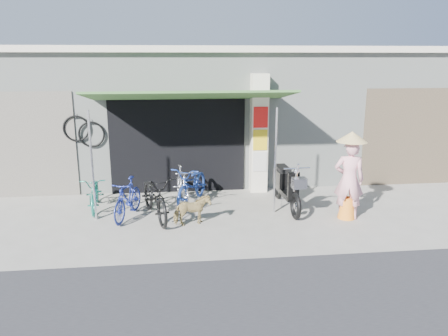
{
  "coord_description": "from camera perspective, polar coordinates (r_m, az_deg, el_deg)",
  "views": [
    {
      "loc": [
        -1.25,
        -8.33,
        3.4
      ],
      "look_at": [
        -0.2,
        1.0,
        1.0
      ],
      "focal_mm": 35.0,
      "sensor_mm": 36.0,
      "label": 1
    }
  ],
  "objects": [
    {
      "name": "shop_pillar",
      "position": [
        11.14,
        4.55,
        4.47
      ],
      "size": [
        0.42,
        0.44,
        3.0
      ],
      "color": "beige",
      "rests_on": "ground"
    },
    {
      "name": "nun",
      "position": [
        9.63,
        16.03,
        -1.09
      ],
      "size": [
        0.72,
        0.64,
        1.9
      ],
      "rotation": [
        0.0,
        0.0,
        2.85
      ],
      "color": "pink",
      "rests_on": "ground"
    },
    {
      "name": "street_dog",
      "position": [
        9.07,
        -4.2,
        -5.55
      ],
      "size": [
        0.82,
        0.53,
        0.64
      ],
      "primitive_type": "imported",
      "rotation": [
        0.0,
        0.0,
        1.84
      ],
      "color": "tan",
      "rests_on": "ground"
    },
    {
      "name": "awning",
      "position": [
        10.0,
        -4.47,
        9.22
      ],
      "size": [
        4.6,
        1.88,
        2.72
      ],
      "color": "#37632C",
      "rests_on": "ground"
    },
    {
      "name": "bicycle_shop",
      "position": [
        13.57,
        -1.12,
        7.71
      ],
      "size": [
        12.3,
        5.3,
        3.66
      ],
      "color": "#A9AFA7",
      "rests_on": "ground"
    },
    {
      "name": "neighbour_right",
      "position": [
        12.75,
        23.08,
        3.72
      ],
      "size": [
        2.6,
        0.06,
        2.6
      ],
      "primitive_type": "cube",
      "color": "brown",
      "rests_on": "ground"
    },
    {
      "name": "bike_teal",
      "position": [
        10.37,
        -16.49,
        -3.06
      ],
      "size": [
        0.68,
        1.58,
        0.8
      ],
      "primitive_type": "imported",
      "rotation": [
        0.0,
        0.0,
        0.1
      ],
      "color": "#19715D",
      "rests_on": "ground"
    },
    {
      "name": "bike_navy",
      "position": [
        10.27,
        -4.15,
        -2.18
      ],
      "size": [
        1.28,
        1.95,
        0.97
      ],
      "primitive_type": "imported",
      "rotation": [
        0.0,
        0.0,
        -0.38
      ],
      "color": "navy",
      "rests_on": "ground"
    },
    {
      "name": "bike_black",
      "position": [
        9.49,
        -8.97,
        -3.64
      ],
      "size": [
        1.16,
        2.0,
        0.99
      ],
      "primitive_type": "imported",
      "rotation": [
        0.0,
        0.0,
        0.28
      ],
      "color": "black",
      "rests_on": "ground"
    },
    {
      "name": "bike_blue",
      "position": [
        9.64,
        -12.46,
        -3.92
      ],
      "size": [
        0.81,
        1.51,
        0.87
      ],
      "primitive_type": "imported",
      "rotation": [
        0.0,
        0.0,
        -0.29
      ],
      "color": "navy",
      "rests_on": "ground"
    },
    {
      "name": "bike_silver",
      "position": [
        10.35,
        -5.46,
        -2.28
      ],
      "size": [
        0.66,
        1.55,
        0.9
      ],
      "primitive_type": "imported",
      "rotation": [
        0.0,
        0.0,
        0.16
      ],
      "color": "silver",
      "rests_on": "ground"
    },
    {
      "name": "neighbour_left",
      "position": [
        11.73,
        -24.98,
        2.68
      ],
      "size": [
        2.6,
        0.06,
        2.6
      ],
      "primitive_type": "cube",
      "color": "#6B665B",
      "rests_on": "ground"
    },
    {
      "name": "moped",
      "position": [
        10.12,
        8.1,
        -2.34
      ],
      "size": [
        0.57,
        2.02,
        1.14
      ],
      "rotation": [
        0.0,
        0.0,
        0.03
      ],
      "color": "black",
      "rests_on": "ground"
    },
    {
      "name": "ground",
      "position": [
        9.08,
        1.98,
        -7.65
      ],
      "size": [
        80.0,
        80.0,
        0.0
      ],
      "primitive_type": "plane",
      "color": "gray",
      "rests_on": "ground"
    }
  ]
}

